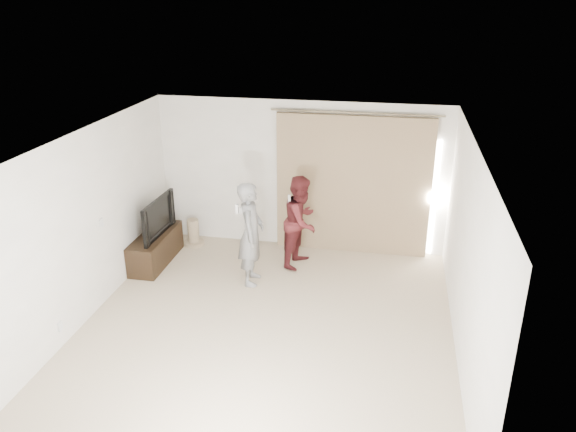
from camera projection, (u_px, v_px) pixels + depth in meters
The scene contains 10 objects.
floor at pixel (266, 328), 7.66m from camera, with size 5.50×5.50×0.00m, color tan.
wall_back at pixel (301, 176), 9.66m from camera, with size 5.00×0.04×2.60m, color white.
wall_left at pixel (85, 227), 7.60m from camera, with size 0.04×5.50×2.60m.
ceiling at pixel (263, 143), 6.67m from camera, with size 5.00×5.50×0.01m, color white.
curtain at pixel (353, 186), 9.47m from camera, with size 2.80×0.11×2.46m.
tv_console at pixel (156, 248), 9.41m from camera, with size 0.46×1.32×0.51m, color black.
tv at pixel (153, 217), 9.19m from camera, with size 1.10×0.14×0.63m, color black.
scratching_post at pixel (194, 234), 10.07m from camera, with size 0.36×0.36×0.48m.
person_man at pixel (251, 234), 8.57m from camera, with size 0.44×0.63×1.64m.
person_woman at pixel (301, 221), 9.15m from camera, with size 0.76×0.88×1.54m.
Camera 1 is at (1.54, -6.32, 4.32)m, focal length 35.00 mm.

